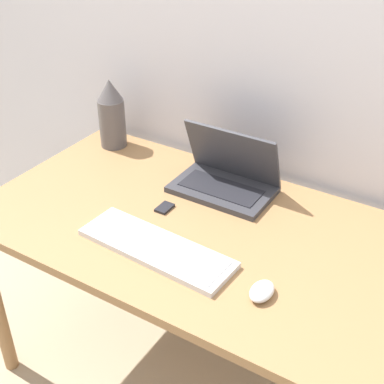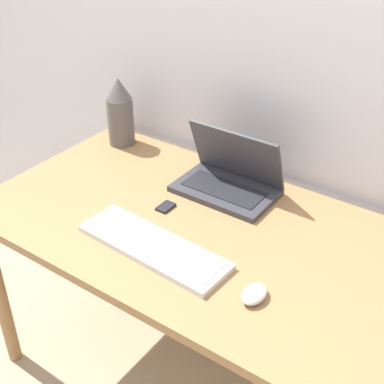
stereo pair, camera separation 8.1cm
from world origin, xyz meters
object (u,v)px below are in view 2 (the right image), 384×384
object	(u,v)px
laptop	(229,178)
mp3_player	(166,207)
mouse	(254,294)
vase	(120,112)
keyboard	(153,246)

from	to	relation	value
laptop	mp3_player	bearing A→B (deg)	-117.21
mouse	mp3_player	distance (m)	0.48
mouse	laptop	bearing A→B (deg)	128.96
vase	mp3_player	size ratio (longest dim) A/B	4.33
keyboard	vase	xyz separation A→B (m)	(-0.52, 0.46, 0.12)
laptop	keyboard	bearing A→B (deg)	-91.18
laptop	keyboard	distance (m)	0.40
mouse	vase	size ratio (longest dim) A/B	0.33
keyboard	vase	distance (m)	0.70
laptop	mouse	bearing A→B (deg)	-51.04
laptop	mp3_player	xyz separation A→B (m)	(-0.11, -0.21, -0.04)
keyboard	mouse	world-z (taller)	mouse
keyboard	vase	bearing A→B (deg)	138.86
mouse	mp3_player	xyz separation A→B (m)	(-0.44, 0.20, -0.01)
vase	mp3_player	bearing A→B (deg)	-32.29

